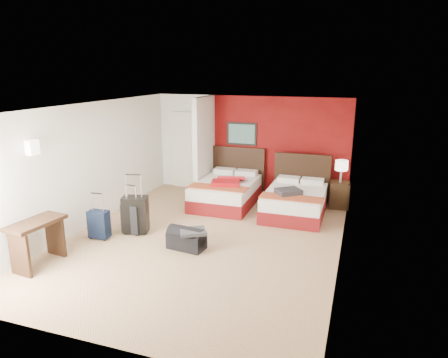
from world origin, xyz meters
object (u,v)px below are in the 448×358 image
at_px(desk, 38,243).
at_px(suitcase_navy, 99,226).
at_px(red_suitcase_open, 229,181).
at_px(suitcase_charcoal, 132,220).
at_px(bed_left, 226,193).
at_px(table_lamp, 341,171).
at_px(bed_right, 295,203).
at_px(suitcase_black, 136,216).
at_px(duffel_bag, 186,240).
at_px(nightstand, 339,195).

bearing_deg(desk, suitcase_navy, 83.83).
distance_m(red_suitcase_open, desk, 4.35).
bearing_deg(suitcase_charcoal, desk, -108.96).
bearing_deg(bed_left, table_lamp, 13.70).
distance_m(bed_right, suitcase_black, 3.47).
bearing_deg(duffel_bag, nightstand, 60.23).
height_order(suitcase_charcoal, duffel_bag, suitcase_charcoal).
bearing_deg(duffel_bag, desk, -138.79).
distance_m(bed_left, red_suitcase_open, 0.37).
height_order(duffel_bag, desk, desk).
xyz_separation_m(red_suitcase_open, table_lamp, (2.47, 0.75, 0.25)).
xyz_separation_m(suitcase_black, suitcase_navy, (-0.52, -0.46, -0.10)).
distance_m(nightstand, duffel_bag, 4.06).
height_order(nightstand, table_lamp, table_lamp).
bearing_deg(bed_right, suitcase_navy, -142.77).
bearing_deg(duffel_bag, bed_left, 100.06).
bearing_deg(duffel_bag, bed_right, 64.68).
height_order(suitcase_black, desk, desk).
bearing_deg(table_lamp, nightstand, 0.00).
height_order(nightstand, duffel_bag, nightstand).
bearing_deg(suitcase_charcoal, bed_right, 41.74).
distance_m(red_suitcase_open, table_lamp, 2.59).
height_order(nightstand, suitcase_black, suitcase_black).
height_order(suitcase_charcoal, desk, desk).
relative_size(bed_right, suitcase_navy, 3.49).
xyz_separation_m(red_suitcase_open, nightstand, (2.47, 0.75, -0.31)).
relative_size(nightstand, duffel_bag, 0.92).
bearing_deg(suitcase_charcoal, suitcase_navy, -132.86).
height_order(bed_left, suitcase_charcoal, suitcase_charcoal).
bearing_deg(suitcase_navy, bed_right, 33.43).
height_order(suitcase_charcoal, suitcase_navy, suitcase_charcoal).
relative_size(red_suitcase_open, duffel_bag, 1.32).
relative_size(suitcase_black, suitcase_charcoal, 1.26).
relative_size(nightstand, desk, 0.66).
relative_size(suitcase_black, suitcase_navy, 1.38).
height_order(bed_right, duffel_bag, bed_right).
bearing_deg(suitcase_navy, nightstand, 34.54).
distance_m(suitcase_black, desk, 1.88).
relative_size(nightstand, suitcase_black, 0.85).
bearing_deg(desk, duffel_bag, 40.16).
distance_m(table_lamp, suitcase_navy, 5.41).
relative_size(bed_left, bed_right, 1.04).
height_order(red_suitcase_open, suitcase_charcoal, red_suitcase_open).
bearing_deg(suitcase_navy, duffel_bag, -0.16).
height_order(bed_right, table_lamp, table_lamp).
height_order(bed_left, duffel_bag, bed_left).
bearing_deg(red_suitcase_open, desk, -131.87).
xyz_separation_m(bed_right, table_lamp, (0.90, 0.82, 0.60)).
relative_size(suitcase_charcoal, duffel_bag, 0.86).
bearing_deg(suitcase_charcoal, red_suitcase_open, 65.05).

